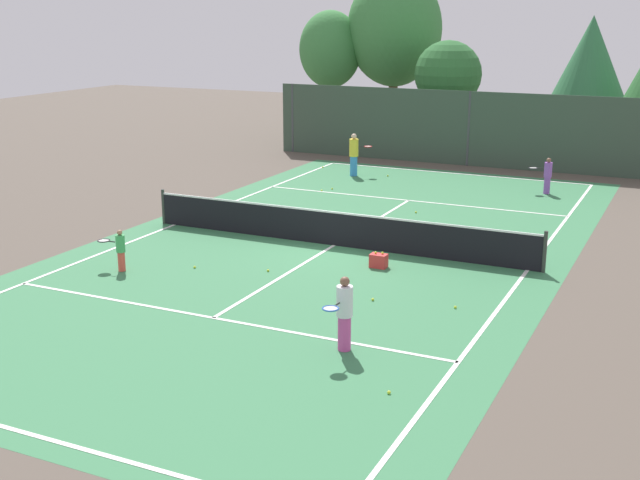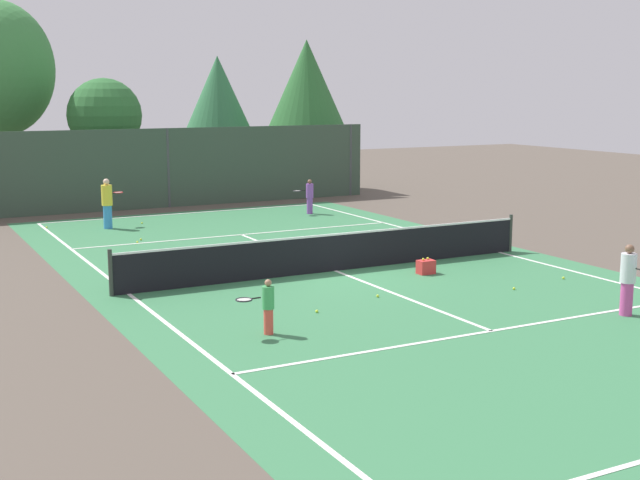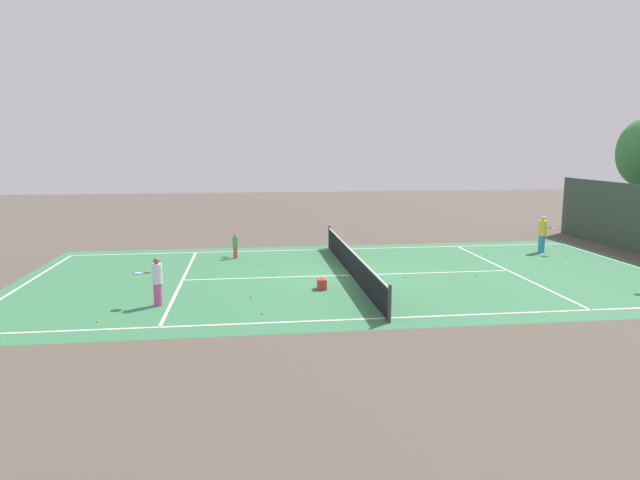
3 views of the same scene
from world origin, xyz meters
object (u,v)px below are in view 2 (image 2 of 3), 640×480
at_px(player_0, 309,196).
at_px(tennis_ball_1, 47,227).
at_px(tennis_ball_6, 141,239).
at_px(player_1, 628,279).
at_px(tennis_ball_8, 563,278).
at_px(player_2, 107,203).
at_px(ball_crate, 426,267).
at_px(tennis_ball_10, 188,280).
at_px(tennis_ball_5, 514,289).
at_px(tennis_ball_7, 378,296).
at_px(player_3, 267,306).
at_px(tennis_ball_0, 320,255).
at_px(tennis_ball_4, 137,242).
at_px(tennis_ball_9, 142,223).
at_px(tennis_ball_11, 317,311).
at_px(tennis_ball_2, 286,240).

xyz_separation_m(player_0, tennis_ball_1, (-9.60, 1.15, -0.66)).
xyz_separation_m(player_0, tennis_ball_6, (-7.40, -2.72, -0.66)).
xyz_separation_m(player_1, tennis_ball_8, (1.33, 3.23, -0.75)).
relative_size(player_1, tennis_ball_1, 23.07).
bearing_deg(player_2, ball_crate, -63.97).
xyz_separation_m(tennis_ball_6, tennis_ball_10, (-0.62, -6.32, 0.00)).
distance_m(ball_crate, tennis_ball_8, 3.45).
distance_m(player_1, tennis_ball_5, 3.06).
xyz_separation_m(tennis_ball_7, tennis_ball_8, (5.13, -0.58, 0.00)).
bearing_deg(player_3, tennis_ball_6, 86.05).
bearing_deg(player_1, player_3, 162.79).
height_order(player_0, tennis_ball_0, player_0).
bearing_deg(tennis_ball_4, tennis_ball_9, 71.79).
height_order(player_1, tennis_ball_0, player_1).
xyz_separation_m(tennis_ball_6, tennis_ball_7, (2.70, -9.90, 0.00)).
xyz_separation_m(player_0, tennis_ball_4, (-7.63, -3.15, -0.66)).
bearing_deg(tennis_ball_0, tennis_ball_11, -118.60).
distance_m(tennis_ball_2, tennis_ball_5, 8.80).
xyz_separation_m(player_3, tennis_ball_11, (1.61, 0.98, -0.54)).
distance_m(tennis_ball_9, tennis_ball_11, 13.75).
distance_m(player_3, ball_crate, 6.70).
bearing_deg(tennis_ball_7, tennis_ball_2, 79.96).
height_order(tennis_ball_7, tennis_ball_8, same).
bearing_deg(player_3, player_1, -17.21).
xyz_separation_m(tennis_ball_1, tennis_ball_2, (6.27, -6.07, 0.00)).
bearing_deg(tennis_ball_10, tennis_ball_11, -70.81).
bearing_deg(tennis_ball_6, ball_crate, -58.36).
distance_m(player_3, tennis_ball_6, 11.49).
xyz_separation_m(player_0, tennis_ball_0, (-3.56, -7.66, -0.66)).
bearing_deg(ball_crate, tennis_ball_11, -153.64).
bearing_deg(ball_crate, player_2, 116.03).
bearing_deg(tennis_ball_8, player_1, -112.37).
relative_size(player_1, tennis_ball_9, 23.07).
bearing_deg(tennis_ball_1, tennis_ball_9, -10.44).
bearing_deg(tennis_ball_5, tennis_ball_6, 118.89).
bearing_deg(tennis_ball_4, player_1, -63.09).
bearing_deg(tennis_ball_10, tennis_ball_2, 41.37).
distance_m(player_0, tennis_ball_5, 13.61).
bearing_deg(tennis_ball_5, player_0, 83.92).
relative_size(player_0, player_2, 0.77).
xyz_separation_m(ball_crate, tennis_ball_9, (-4.15, 11.61, -0.15)).
bearing_deg(tennis_ball_6, tennis_ball_8, -53.21).
xyz_separation_m(player_1, tennis_ball_6, (-6.50, 13.71, -0.75)).
xyz_separation_m(player_1, tennis_ball_2, (-2.44, 11.51, -0.75)).
xyz_separation_m(tennis_ball_4, tennis_ball_10, (-0.38, -5.89, 0.00)).
relative_size(player_3, tennis_ball_2, 16.59).
bearing_deg(player_2, tennis_ball_10, -91.84).
bearing_deg(ball_crate, tennis_ball_6, 121.64).
bearing_deg(tennis_ball_1, tennis_ball_4, -65.40).
height_order(player_3, tennis_ball_2, player_3).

